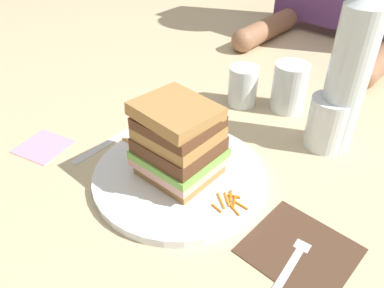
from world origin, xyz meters
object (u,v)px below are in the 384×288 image
juice_glass (327,125)px  empty_tumbler_0 (291,88)px  fork (293,260)px  water_bottle (348,74)px  napkin_dark (300,250)px  empty_tumbler_1 (243,86)px  napkin_pink (43,146)px  main_plate (180,176)px  sandwich (179,142)px  knife (115,139)px

juice_glass → empty_tumbler_0: 0.13m
fork → water_bottle: 0.31m
fork → napkin_dark: bearing=95.1°
fork → empty_tumbler_1: empty_tumbler_1 is taller
juice_glass → napkin_pink: bearing=-138.2°
water_bottle → main_plate: bearing=-119.3°
sandwich → main_plate: bearing=32.2°
main_plate → sandwich: size_ratio=2.16×
empty_tumbler_0 → empty_tumbler_1: bearing=-152.5°
sandwich → knife: 0.18m
juice_glass → water_bottle: water_bottle is taller
juice_glass → empty_tumbler_1: size_ratio=1.15×
fork → water_bottle: bearing=105.6°
fork → sandwich: bearing=174.4°
water_bottle → empty_tumbler_1: (-0.20, 0.01, -0.10)m
napkin_pink → knife: bearing=51.7°
juice_glass → sandwich: bearing=-118.9°
sandwich → napkin_dark: sandwich is taller
knife → napkin_pink: bearing=-128.3°
juice_glass → empty_tumbler_0: (-0.11, 0.07, 0.01)m
fork → knife: 0.38m
empty_tumbler_1 → knife: bearing=-111.3°
fork → empty_tumbler_0: empty_tumbler_0 is taller
main_plate → empty_tumbler_1: bearing=103.7°
fork → juice_glass: size_ratio=1.74×
main_plate → empty_tumbler_0: bearing=86.0°
main_plate → water_bottle: 0.32m
main_plate → empty_tumbler_0: empty_tumbler_0 is taller
main_plate → napkin_pink: (-0.24, -0.10, -0.01)m
main_plate → napkin_dark: (0.22, 0.00, -0.01)m
juice_glass → water_bottle: 0.10m
main_plate → water_bottle: (0.14, 0.25, 0.13)m
sandwich → knife: (-0.17, 0.00, -0.07)m
water_bottle → napkin_pink: 0.54m
main_plate → water_bottle: water_bottle is taller
fork → empty_tumbler_0: bearing=120.7°
napkin_dark → knife: size_ratio=0.66×
knife → napkin_pink: 0.13m
empty_tumbler_0 → juice_glass: bearing=-32.2°
knife → sandwich: bearing=-0.7°
main_plate → fork: main_plate is taller
empty_tumbler_1 → napkin_pink: bearing=-116.6°
water_bottle → empty_tumbler_1: size_ratio=3.69×
knife → empty_tumbler_1: size_ratio=2.40×
napkin_dark → juice_glass: juice_glass is taller
main_plate → napkin_pink: main_plate is taller
napkin_dark → fork: fork is taller
fork → knife: size_ratio=0.83×
napkin_pink → main_plate: bearing=21.9°
juice_glass → empty_tumbler_0: empty_tumbler_0 is taller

